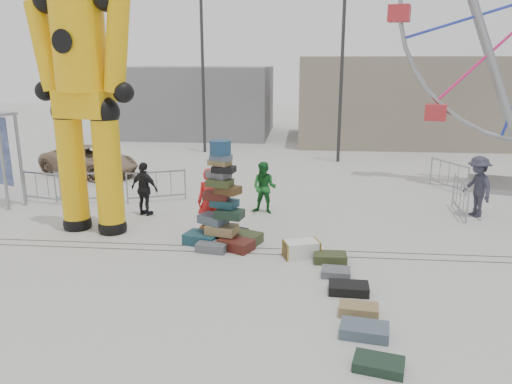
# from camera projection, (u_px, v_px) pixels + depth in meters

# --- Properties ---
(ground) EXTENTS (90.00, 90.00, 0.00)m
(ground) POSITION_uv_depth(u_px,v_px,m) (247.00, 263.00, 12.16)
(ground) COLOR #9E9E99
(ground) RESTS_ON ground
(track_line_near) EXTENTS (40.00, 0.04, 0.01)m
(track_line_near) POSITION_uv_depth(u_px,v_px,m) (250.00, 254.00, 12.74)
(track_line_near) COLOR #47443F
(track_line_near) RESTS_ON ground
(track_line_far) EXTENTS (40.00, 0.04, 0.01)m
(track_line_far) POSITION_uv_depth(u_px,v_px,m) (251.00, 248.00, 13.13)
(track_line_far) COLOR #47443F
(track_line_far) RESTS_ON ground
(building_right) EXTENTS (12.00, 8.00, 5.00)m
(building_right) POSITION_uv_depth(u_px,v_px,m) (399.00, 100.00, 30.13)
(building_right) COLOR gray
(building_right) RESTS_ON ground
(building_left) EXTENTS (10.00, 8.00, 4.40)m
(building_left) POSITION_uv_depth(u_px,v_px,m) (195.00, 101.00, 33.33)
(building_left) COLOR gray
(building_left) RESTS_ON ground
(lamp_post_right) EXTENTS (1.41, 0.25, 8.00)m
(lamp_post_right) POSITION_uv_depth(u_px,v_px,m) (344.00, 67.00, 23.25)
(lamp_post_right) COLOR #2D2D30
(lamp_post_right) RESTS_ON ground
(lamp_post_left) EXTENTS (1.41, 0.25, 8.00)m
(lamp_post_left) POSITION_uv_depth(u_px,v_px,m) (204.00, 67.00, 25.82)
(lamp_post_left) COLOR #2D2D30
(lamp_post_left) RESTS_ON ground
(suitcase_tower) EXTENTS (2.18, 1.80, 2.82)m
(suitcase_tower) POSITION_uv_depth(u_px,v_px,m) (222.00, 216.00, 13.24)
(suitcase_tower) COLOR #1B4551
(suitcase_tower) RESTS_ON ground
(crash_test_dummy) EXTENTS (3.18, 1.39, 7.96)m
(crash_test_dummy) POSITION_uv_depth(u_px,v_px,m) (83.00, 83.00, 13.45)
(crash_test_dummy) COLOR black
(crash_test_dummy) RESTS_ON ground
(steamer_trunk) EXTENTS (0.98, 0.74, 0.41)m
(steamer_trunk) POSITION_uv_depth(u_px,v_px,m) (301.00, 249.00, 12.50)
(steamer_trunk) COLOR silver
(steamer_trunk) RESTS_ON ground
(row_case_0) EXTENTS (0.81, 0.51, 0.22)m
(row_case_0) POSITION_uv_depth(u_px,v_px,m) (330.00, 258.00, 12.19)
(row_case_0) COLOR #374020
(row_case_0) RESTS_ON ground
(row_case_1) EXTENTS (0.69, 0.54, 0.17)m
(row_case_1) POSITION_uv_depth(u_px,v_px,m) (336.00, 272.00, 11.41)
(row_case_1) COLOR slate
(row_case_1) RESTS_ON ground
(row_case_2) EXTENTS (0.87, 0.56, 0.20)m
(row_case_2) POSITION_uv_depth(u_px,v_px,m) (349.00, 288.00, 10.57)
(row_case_2) COLOR black
(row_case_2) RESTS_ON ground
(row_case_3) EXTENTS (0.80, 0.52, 0.21)m
(row_case_3) POSITION_uv_depth(u_px,v_px,m) (359.00, 310.00, 9.64)
(row_case_3) COLOR #947A4B
(row_case_3) RESTS_ON ground
(row_case_4) EXTENTS (0.94, 0.67, 0.21)m
(row_case_4) POSITION_uv_depth(u_px,v_px,m) (364.00, 330.00, 8.92)
(row_case_4) COLOR #4B5D6C
(row_case_4) RESTS_ON ground
(row_case_5) EXTENTS (0.89, 0.68, 0.17)m
(row_case_5) POSITION_uv_depth(u_px,v_px,m) (379.00, 364.00, 7.95)
(row_case_5) COLOR #1B3023
(row_case_5) RESTS_ON ground
(barricade_dummy_a) EXTENTS (1.96, 0.59, 1.10)m
(barricade_dummy_a) POSITION_uv_depth(u_px,v_px,m) (48.00, 188.00, 17.08)
(barricade_dummy_a) COLOR gray
(barricade_dummy_a) RESTS_ON ground
(barricade_dummy_b) EXTENTS (2.00, 0.16, 1.10)m
(barricade_dummy_b) POSITION_uv_depth(u_px,v_px,m) (84.00, 188.00, 17.15)
(barricade_dummy_b) COLOR gray
(barricade_dummy_b) RESTS_ON ground
(barricade_dummy_c) EXTENTS (1.89, 0.84, 1.10)m
(barricade_dummy_c) POSITION_uv_depth(u_px,v_px,m) (157.00, 186.00, 17.35)
(barricade_dummy_c) COLOR gray
(barricade_dummy_c) RESTS_ON ground
(barricade_wheel_front) EXTENTS (0.25, 2.00, 1.10)m
(barricade_wheel_front) POSITION_uv_depth(u_px,v_px,m) (460.00, 198.00, 15.88)
(barricade_wheel_front) COLOR gray
(barricade_wheel_front) RESTS_ON ground
(barricade_wheel_back) EXTENTS (0.95, 1.85, 1.10)m
(barricade_wheel_back) POSITION_uv_depth(u_px,v_px,m) (449.00, 176.00, 18.93)
(barricade_wheel_back) COLOR gray
(barricade_wheel_back) RESTS_ON ground
(pedestrian_red) EXTENTS (0.70, 0.47, 1.89)m
(pedestrian_red) POSITION_uv_depth(u_px,v_px,m) (210.00, 202.00, 13.98)
(pedestrian_red) COLOR red
(pedestrian_red) RESTS_ON ground
(pedestrian_green) EXTENTS (0.94, 0.81, 1.67)m
(pedestrian_green) POSITION_uv_depth(u_px,v_px,m) (264.00, 188.00, 15.97)
(pedestrian_green) COLOR #186323
(pedestrian_green) RESTS_ON ground
(pedestrian_black) EXTENTS (1.09, 0.76, 1.71)m
(pedestrian_black) POSITION_uv_depth(u_px,v_px,m) (145.00, 189.00, 15.73)
(pedestrian_black) COLOR black
(pedestrian_black) RESTS_ON ground
(pedestrian_grey) EXTENTS (1.04, 1.40, 1.93)m
(pedestrian_grey) POSITION_uv_depth(u_px,v_px,m) (478.00, 187.00, 15.60)
(pedestrian_grey) COLOR #282936
(pedestrian_grey) RESTS_ON ground
(parked_suv) EXTENTS (4.93, 3.71, 1.24)m
(parked_suv) POSITION_uv_depth(u_px,v_px,m) (89.00, 161.00, 21.41)
(parked_suv) COLOR #8F765C
(parked_suv) RESTS_ON ground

